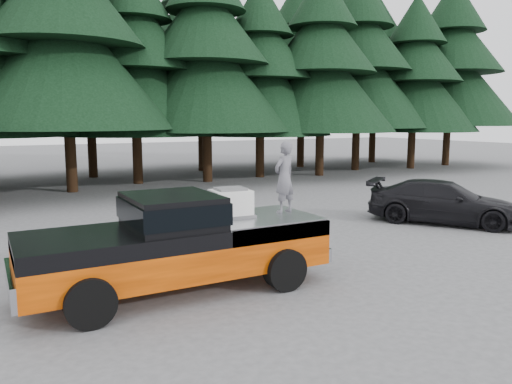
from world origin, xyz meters
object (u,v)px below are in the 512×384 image
pickup_truck (178,258)px  air_compressor (231,204)px  man_on_bed (284,177)px  parked_car (444,202)px

pickup_truck → air_compressor: 1.57m
man_on_bed → parked_car: bearing=177.3°
pickup_truck → parked_car: size_ratio=1.27×
pickup_truck → man_on_bed: size_ratio=3.91×
air_compressor → man_on_bed: man_on_bed is taller
air_compressor → man_on_bed: 1.34m
parked_car → pickup_truck: bearing=156.3°
air_compressor → parked_car: 8.76m
air_compressor → man_on_bed: size_ratio=0.51×
air_compressor → pickup_truck: bearing=-166.0°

